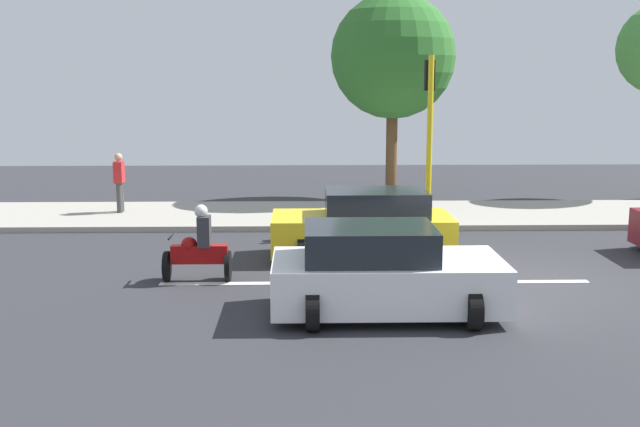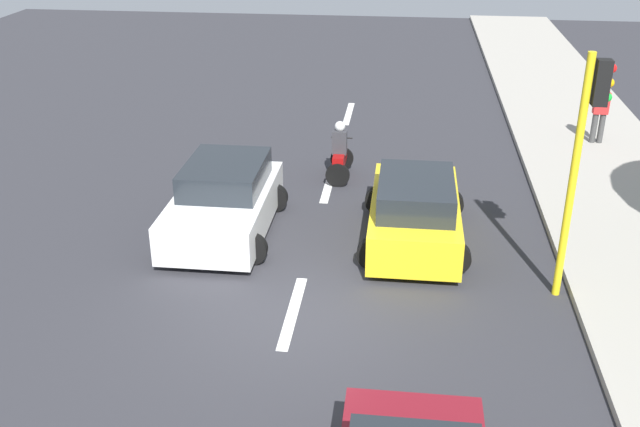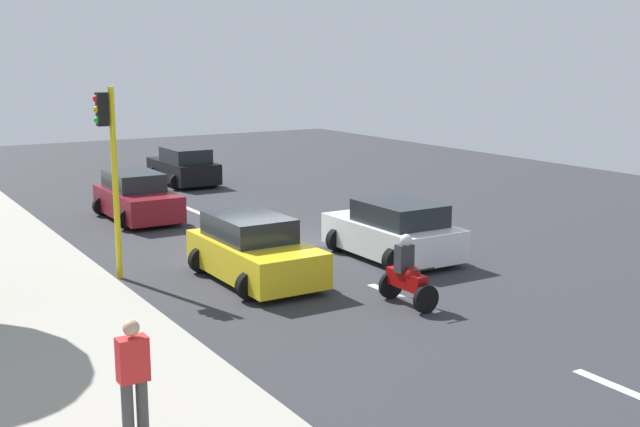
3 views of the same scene
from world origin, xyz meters
TOP-DOWN VIEW (x-y plane):
  - ground_plane at (0.00, 0.00)m, footprint 40.00×60.00m
  - sidewalk at (7.00, 0.00)m, footprint 4.00×60.00m
  - lane_stripe_far_north at (0.00, -12.00)m, footprint 0.20×2.40m
  - lane_stripe_north at (0.00, -6.00)m, footprint 0.20×2.40m
  - lane_stripe_mid at (0.00, 0.00)m, footprint 0.20×2.40m
  - lane_stripe_south at (0.00, 6.00)m, footprint 0.20×2.40m
  - lane_stripe_far_south at (0.00, 12.00)m, footprint 0.20×2.40m
  - car_black at (-1.92, -11.21)m, footprint 2.17×3.83m
  - car_yellow_cab at (2.11, 3.04)m, footprint 2.22×3.96m
  - car_white at (-1.94, 3.06)m, footprint 2.35×3.87m
  - car_maroon at (2.10, -5.26)m, footprint 2.16×3.92m
  - motorcycle at (0.23, 6.45)m, footprint 0.60×1.30m
  - pedestrian_near_signal at (7.21, 9.62)m, footprint 0.40×0.24m
  - traffic_light_corner at (4.85, 1.21)m, footprint 0.49×0.24m

SIDE VIEW (x-z plane):
  - ground_plane at x=0.00m, z-range -0.10..0.00m
  - lane_stripe_far_north at x=0.00m, z-range 0.00..0.01m
  - lane_stripe_north at x=0.00m, z-range 0.00..0.01m
  - lane_stripe_mid at x=0.00m, z-range 0.00..0.01m
  - lane_stripe_south at x=0.00m, z-range 0.00..0.01m
  - lane_stripe_far_south at x=0.00m, z-range 0.00..0.01m
  - sidewalk at x=7.00m, z-range 0.00..0.15m
  - motorcycle at x=0.23m, z-range -0.12..1.41m
  - car_black at x=-1.92m, z-range -0.05..1.47m
  - car_maroon at x=2.10m, z-range -0.05..1.47m
  - car_yellow_cab at x=2.11m, z-range -0.05..1.47m
  - car_white at x=-1.94m, z-range -0.05..1.47m
  - pedestrian_near_signal at x=7.21m, z-range 0.21..1.90m
  - traffic_light_corner at x=4.85m, z-range 0.68..5.18m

